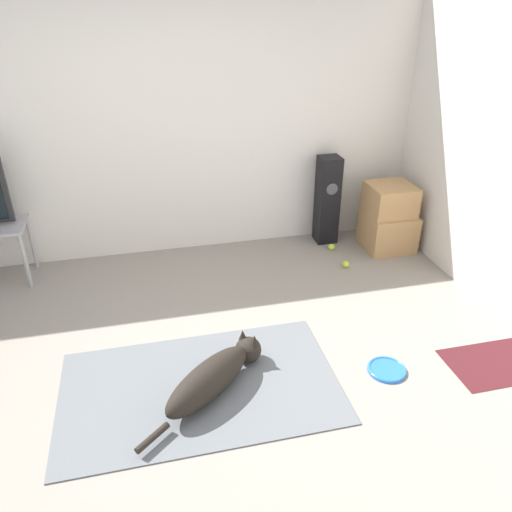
% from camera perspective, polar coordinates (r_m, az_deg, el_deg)
% --- Properties ---
extents(ground_plane, '(12.00, 12.00, 0.00)m').
position_cam_1_polar(ground_plane, '(3.43, -8.79, -15.18)').
color(ground_plane, gray).
extents(wall_back, '(8.00, 0.06, 2.55)m').
position_cam_1_polar(wall_back, '(4.73, -12.48, 14.65)').
color(wall_back, silver).
rests_on(wall_back, ground_plane).
extents(area_rug, '(1.82, 1.09, 0.01)m').
position_cam_1_polar(area_rug, '(3.45, -6.38, -14.65)').
color(area_rug, slate).
rests_on(area_rug, ground_plane).
extents(dog, '(0.89, 0.78, 0.25)m').
position_cam_1_polar(dog, '(3.33, -4.79, -13.48)').
color(dog, black).
rests_on(dog, area_rug).
extents(frisbee, '(0.27, 0.27, 0.03)m').
position_cam_1_polar(frisbee, '(3.66, 14.73, -12.44)').
color(frisbee, blue).
rests_on(frisbee, ground_plane).
extents(cardboard_box_lower, '(0.47, 0.45, 0.37)m').
position_cam_1_polar(cardboard_box_lower, '(5.20, 14.80, 2.84)').
color(cardboard_box_lower, tan).
rests_on(cardboard_box_lower, ground_plane).
extents(cardboard_box_upper, '(0.43, 0.41, 0.29)m').
position_cam_1_polar(cardboard_box_upper, '(5.07, 15.09, 6.26)').
color(cardboard_box_upper, tan).
rests_on(cardboard_box_upper, cardboard_box_lower).
extents(floor_speaker, '(0.21, 0.21, 0.90)m').
position_cam_1_polar(floor_speaker, '(5.12, 8.14, 6.34)').
color(floor_speaker, black).
rests_on(floor_speaker, ground_plane).
extents(tennis_ball_by_boxes, '(0.07, 0.07, 0.07)m').
position_cam_1_polar(tennis_ball_by_boxes, '(5.09, 8.62, 1.03)').
color(tennis_ball_by_boxes, '#C6E033').
rests_on(tennis_ball_by_boxes, ground_plane).
extents(tennis_ball_near_speaker, '(0.07, 0.07, 0.07)m').
position_cam_1_polar(tennis_ball_near_speaker, '(4.79, 10.22, -0.95)').
color(tennis_ball_near_speaker, '#C6E033').
rests_on(tennis_ball_near_speaker, ground_plane).
extents(door_mat, '(0.65, 0.46, 0.01)m').
position_cam_1_polar(door_mat, '(3.97, 25.51, -11.05)').
color(door_mat, '#47191E').
rests_on(door_mat, ground_plane).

